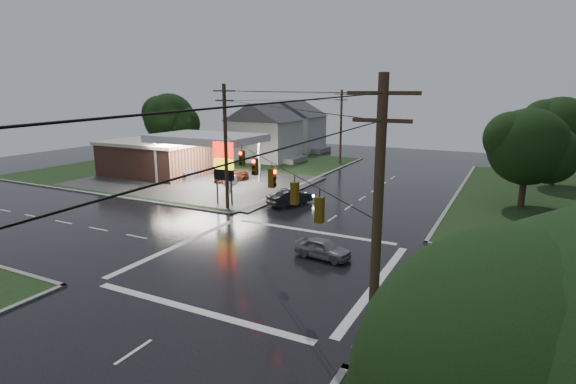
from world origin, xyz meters
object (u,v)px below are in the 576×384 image
at_px(house_near, 264,131).
at_px(tree_nw_behind, 170,119).
at_px(pylon_sign, 224,163).
at_px(utility_pole_n, 341,126).
at_px(house_far, 294,125).
at_px(car_crossing, 323,248).
at_px(car_north, 290,197).
at_px(tree_ne_far, 560,131).
at_px(car_pump, 231,177).
at_px(gas_station, 166,155).
at_px(utility_pole_se, 376,244).
at_px(utility_pole_nw, 226,146).
at_px(tree_ne_near, 529,147).

height_order(house_near, tree_nw_behind, tree_nw_behind).
distance_m(pylon_sign, utility_pole_n, 27.56).
distance_m(house_far, car_crossing, 52.07).
bearing_deg(car_north, house_near, -30.79).
distance_m(tree_ne_far, car_pump, 36.55).
height_order(house_far, car_pump, house_far).
height_order(gas_station, utility_pole_se, utility_pole_se).
bearing_deg(tree_ne_far, utility_pole_nw, -137.41).
relative_size(utility_pole_n, house_far, 0.95).
bearing_deg(tree_ne_far, utility_pole_se, -99.98).
xyz_separation_m(pylon_sign, car_pump, (-5.54, 9.23, -3.38)).
xyz_separation_m(tree_ne_far, car_pump, (-33.19, -14.26, -5.55)).
relative_size(house_near, tree_nw_behind, 1.10).
bearing_deg(car_north, tree_ne_far, -113.17).
bearing_deg(tree_ne_far, house_near, 176.99).
height_order(utility_pole_n, house_near, utility_pole_n).
xyz_separation_m(utility_pole_n, tree_ne_far, (26.65, -4.01, 0.71)).
distance_m(utility_pole_se, house_far, 65.55).
height_order(utility_pole_nw, car_north, utility_pole_nw).
xyz_separation_m(utility_pole_n, tree_ne_near, (23.64, -16.01, 0.09)).
relative_size(tree_nw_behind, tree_ne_far, 1.02).
bearing_deg(house_far, house_near, -85.24).
bearing_deg(car_north, gas_station, 7.38).
bearing_deg(tree_ne_near, gas_station, -176.70).
xyz_separation_m(gas_station, utility_pole_se, (35.18, -29.20, 3.17)).
bearing_deg(house_near, gas_station, -106.17).
bearing_deg(tree_nw_behind, utility_pole_nw, -40.10).
distance_m(utility_pole_n, car_pump, 20.00).
bearing_deg(house_far, car_pump, -78.19).
height_order(utility_pole_n, house_far, utility_pole_n).
distance_m(house_far, car_north, 38.53).
relative_size(utility_pole_se, car_crossing, 2.97).
bearing_deg(utility_pole_nw, house_far, 107.92).
height_order(pylon_sign, utility_pole_n, utility_pole_n).
bearing_deg(gas_station, utility_pole_se, -39.70).
bearing_deg(utility_pole_nw, car_north, 43.02).
bearing_deg(car_pump, gas_station, -157.83).
distance_m(utility_pole_n, tree_ne_far, 26.96).
bearing_deg(house_far, car_north, -64.18).
distance_m(gas_station, utility_pole_nw, 19.38).
height_order(house_near, car_pump, house_near).
distance_m(house_near, tree_ne_far, 38.19).
xyz_separation_m(house_far, tree_nw_behind, (-11.89, -18.01, 1.77)).
bearing_deg(utility_pole_nw, utility_pole_n, 90.00).
xyz_separation_m(house_far, car_north, (16.71, -34.53, -3.68)).
height_order(utility_pole_nw, utility_pole_se, same).
xyz_separation_m(pylon_sign, utility_pole_n, (1.00, 27.50, 1.46)).
xyz_separation_m(utility_pole_n, tree_nw_behind, (-24.34, -8.01, 0.71)).
bearing_deg(car_pump, car_north, -8.16).
distance_m(gas_station, utility_pole_se, 45.83).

